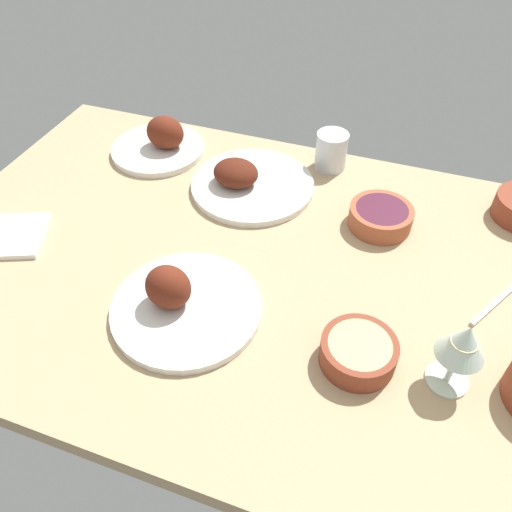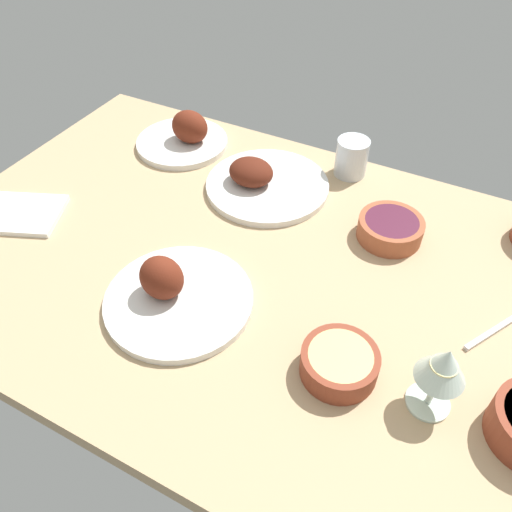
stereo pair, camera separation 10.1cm
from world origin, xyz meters
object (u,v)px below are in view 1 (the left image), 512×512
(wine_glass, at_px, (463,344))
(bowl_pasta, at_px, (358,352))
(plate_far_side, at_px, (161,143))
(bowl_onions, at_px, (381,216))
(folded_napkin, at_px, (3,236))
(plate_near_viewer, at_px, (181,302))
(plate_center_main, at_px, (248,182))
(water_tumbler, at_px, (331,151))
(fork_loose, at_px, (499,300))

(wine_glass, bearing_deg, bowl_pasta, 4.42)
(plate_far_side, relative_size, wine_glass, 1.69)
(bowl_onions, height_order, folded_napkin, bowl_onions)
(plate_near_viewer, height_order, wine_glass, wine_glass)
(plate_far_side, height_order, bowl_pasta, plate_far_side)
(wine_glass, bearing_deg, folded_napkin, -2.62)
(plate_far_side, distance_m, bowl_onions, 0.59)
(plate_center_main, height_order, plate_far_side, plate_far_side)
(folded_napkin, bearing_deg, water_tumbler, -140.18)
(plate_far_side, bearing_deg, folded_napkin, 68.15)
(wine_glass, bearing_deg, plate_near_viewer, 1.15)
(water_tumbler, relative_size, fork_loose, 0.51)
(plate_center_main, height_order, plate_near_viewer, plate_near_viewer)
(plate_near_viewer, distance_m, fork_loose, 0.59)
(plate_center_main, relative_size, bowl_pasta, 2.25)
(plate_near_viewer, height_order, plate_far_side, plate_near_viewer)
(bowl_onions, bearing_deg, folded_napkin, 22.59)
(bowl_pasta, xyz_separation_m, water_tumbler, (0.18, -0.54, 0.02))
(wine_glass, distance_m, fork_loose, 0.24)
(plate_near_viewer, xyz_separation_m, water_tumbler, (-0.15, -0.54, 0.02))
(bowl_pasta, distance_m, fork_loose, 0.31)
(plate_far_side, xyz_separation_m, water_tumbler, (-0.42, -0.08, 0.02))
(plate_center_main, distance_m, plate_near_viewer, 0.39)
(water_tumbler, height_order, folded_napkin, water_tumbler)
(bowl_pasta, relative_size, wine_glass, 0.92)
(water_tumbler, bearing_deg, plate_far_side, 10.66)
(fork_loose, bearing_deg, folded_napkin, -50.15)
(bowl_pasta, relative_size, fork_loose, 0.72)
(plate_far_side, relative_size, fork_loose, 1.32)
(plate_far_side, distance_m, bowl_pasta, 0.76)
(plate_near_viewer, relative_size, water_tumbler, 3.03)
(bowl_onions, xyz_separation_m, fork_loose, (-0.25, 0.14, -0.02))
(water_tumbler, height_order, fork_loose, water_tumbler)
(folded_napkin, xyz_separation_m, fork_loose, (-0.99, -0.17, -0.00))
(plate_far_side, bearing_deg, water_tumbler, -169.34)
(plate_center_main, height_order, bowl_onions, plate_center_main)
(plate_far_side, bearing_deg, wine_glass, 148.87)
(folded_napkin, height_order, fork_loose, folded_napkin)
(folded_napkin, bearing_deg, plate_far_side, -111.85)
(plate_center_main, bearing_deg, water_tumbler, -136.72)
(water_tumbler, bearing_deg, folded_napkin, 39.82)
(plate_center_main, height_order, wine_glass, wine_glass)
(water_tumbler, xyz_separation_m, fork_loose, (-0.40, 0.32, -0.04))
(bowl_pasta, xyz_separation_m, folded_napkin, (0.77, -0.05, -0.02))
(water_tumbler, bearing_deg, fork_loose, 141.19)
(folded_napkin, distance_m, fork_loose, 1.01)
(plate_far_side, relative_size, folded_napkin, 1.40)
(water_tumbler, bearing_deg, plate_near_viewer, 74.86)
(fork_loose, bearing_deg, wine_glass, 9.80)
(wine_glass, xyz_separation_m, folded_napkin, (0.91, -0.04, -0.09))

